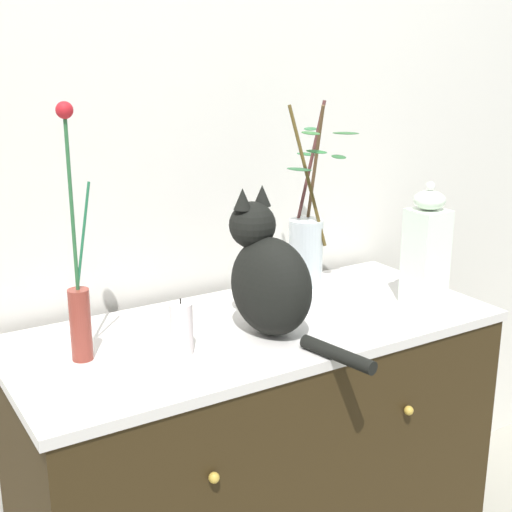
{
  "coord_description": "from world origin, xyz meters",
  "views": [
    {
      "loc": [
        -0.87,
        -1.42,
        1.54
      ],
      "look_at": [
        0.0,
        0.0,
        1.05
      ],
      "focal_mm": 49.66,
      "sensor_mm": 36.0,
      "label": 1
    }
  ],
  "objects_px": {
    "bowl_porcelain": "(305,292)",
    "jar_lidded_porcelain": "(426,250)",
    "vase_glass_clear": "(307,242)",
    "vase_slim_green": "(79,297)",
    "sideboard": "(256,474)",
    "cat_sitting": "(269,278)",
    "candle_pillar": "(181,328)"
  },
  "relations": [
    {
      "from": "sideboard",
      "to": "bowl_porcelain",
      "type": "bearing_deg",
      "value": 21.11
    },
    {
      "from": "vase_slim_green",
      "to": "sideboard",
      "type": "bearing_deg",
      "value": -3.29
    },
    {
      "from": "sideboard",
      "to": "cat_sitting",
      "type": "xyz_separation_m",
      "value": [
        -0.0,
        -0.06,
        0.58
      ]
    },
    {
      "from": "sideboard",
      "to": "vase_slim_green",
      "type": "xyz_separation_m",
      "value": [
        -0.44,
        0.03,
        0.58
      ]
    },
    {
      "from": "vase_glass_clear",
      "to": "jar_lidded_porcelain",
      "type": "relative_size",
      "value": 1.47
    },
    {
      "from": "cat_sitting",
      "to": "vase_slim_green",
      "type": "distance_m",
      "value": 0.45
    },
    {
      "from": "cat_sitting",
      "to": "jar_lidded_porcelain",
      "type": "relative_size",
      "value": 1.31
    },
    {
      "from": "bowl_porcelain",
      "to": "vase_slim_green",
      "type": "bearing_deg",
      "value": -175.18
    },
    {
      "from": "vase_glass_clear",
      "to": "candle_pillar",
      "type": "height_order",
      "value": "vase_glass_clear"
    },
    {
      "from": "bowl_porcelain",
      "to": "jar_lidded_porcelain",
      "type": "xyz_separation_m",
      "value": [
        0.26,
        -0.19,
        0.13
      ]
    },
    {
      "from": "sideboard",
      "to": "jar_lidded_porcelain",
      "type": "relative_size",
      "value": 3.68
    },
    {
      "from": "cat_sitting",
      "to": "bowl_porcelain",
      "type": "height_order",
      "value": "cat_sitting"
    },
    {
      "from": "jar_lidded_porcelain",
      "to": "vase_slim_green",
      "type": "bearing_deg",
      "value": 171.65
    },
    {
      "from": "vase_slim_green",
      "to": "vase_glass_clear",
      "type": "xyz_separation_m",
      "value": [
        0.65,
        0.05,
        0.02
      ]
    },
    {
      "from": "cat_sitting",
      "to": "jar_lidded_porcelain",
      "type": "height_order",
      "value": "cat_sitting"
    },
    {
      "from": "vase_slim_green",
      "to": "bowl_porcelain",
      "type": "distance_m",
      "value": 0.66
    },
    {
      "from": "bowl_porcelain",
      "to": "vase_glass_clear",
      "type": "height_order",
      "value": "vase_glass_clear"
    },
    {
      "from": "bowl_porcelain",
      "to": "jar_lidded_porcelain",
      "type": "bearing_deg",
      "value": -35.74
    },
    {
      "from": "sideboard",
      "to": "candle_pillar",
      "type": "distance_m",
      "value": 0.55
    },
    {
      "from": "sideboard",
      "to": "candle_pillar",
      "type": "height_order",
      "value": "candle_pillar"
    },
    {
      "from": "vase_glass_clear",
      "to": "jar_lidded_porcelain",
      "type": "distance_m",
      "value": 0.32
    },
    {
      "from": "vase_glass_clear",
      "to": "jar_lidded_porcelain",
      "type": "height_order",
      "value": "vase_glass_clear"
    },
    {
      "from": "vase_slim_green",
      "to": "vase_glass_clear",
      "type": "height_order",
      "value": "vase_slim_green"
    },
    {
      "from": "sideboard",
      "to": "vase_slim_green",
      "type": "bearing_deg",
      "value": 176.71
    },
    {
      "from": "cat_sitting",
      "to": "vase_slim_green",
      "type": "height_order",
      "value": "vase_slim_green"
    },
    {
      "from": "cat_sitting",
      "to": "vase_glass_clear",
      "type": "relative_size",
      "value": 0.89
    },
    {
      "from": "sideboard",
      "to": "cat_sitting",
      "type": "distance_m",
      "value": 0.58
    },
    {
      "from": "sideboard",
      "to": "vase_glass_clear",
      "type": "height_order",
      "value": "vase_glass_clear"
    },
    {
      "from": "vase_slim_green",
      "to": "bowl_porcelain",
      "type": "xyz_separation_m",
      "value": [
        0.65,
        0.05,
        -0.12
      ]
    },
    {
      "from": "cat_sitting",
      "to": "candle_pillar",
      "type": "height_order",
      "value": "cat_sitting"
    },
    {
      "from": "cat_sitting",
      "to": "vase_slim_green",
      "type": "bearing_deg",
      "value": 168.69
    },
    {
      "from": "vase_slim_green",
      "to": "candle_pillar",
      "type": "distance_m",
      "value": 0.24
    }
  ]
}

